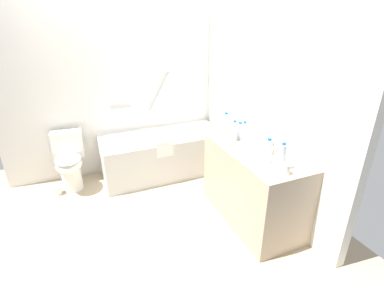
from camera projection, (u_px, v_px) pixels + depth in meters
The scene contains 18 objects.
ground_plane at pixel (148, 213), 3.29m from camera, with size 3.66×3.66×0.00m, color tan.
wall_back_tiled at pixel (117, 80), 3.84m from camera, with size 3.06×0.10×2.57m, color silver.
wall_right_mirror at pixel (260, 91), 3.27m from camera, with size 0.10×2.84×2.57m, color silver.
bathtub at pixel (163, 152), 4.06m from camera, with size 1.66×0.73×1.36m.
toilet at pixel (69, 161), 3.67m from camera, with size 0.38×0.56×0.74m.
vanity_counter at pixel (253, 185), 3.07m from camera, with size 0.58×1.20×0.82m, color tan.
sink_basin at pixel (257, 148), 2.87m from camera, with size 0.31×0.31×0.06m, color white.
sink_faucet at pixel (272, 145), 2.93m from camera, with size 0.13×0.15×0.08m.
water_bottle_0 at pixel (225, 124), 3.26m from camera, with size 0.07×0.07×0.26m.
water_bottle_1 at pixel (244, 133), 3.03m from camera, with size 0.06×0.06×0.24m.
water_bottle_2 at pixel (234, 131), 3.08m from camera, with size 0.06×0.06×0.24m.
water_bottle_3 at pixel (240, 131), 3.15m from camera, with size 0.07×0.07×0.19m.
water_bottle_4 at pixel (282, 157), 2.50m from camera, with size 0.06×0.06×0.25m.
water_bottle_5 at pixel (268, 151), 2.62m from camera, with size 0.07×0.07×0.24m.
drinking_glass_0 at pixel (234, 133), 3.23m from camera, with size 0.08×0.08×0.08m, color white.
drinking_glass_1 at pixel (286, 169), 2.46m from camera, with size 0.08×0.08×0.09m, color white.
drinking_glass_2 at pixel (277, 160), 2.61m from camera, with size 0.07×0.07×0.09m, color white.
toilet_paper_roll at pixel (57, 190), 3.63m from camera, with size 0.11×0.11×0.12m, color white.
Camera 1 is at (-0.59, -2.67, 2.06)m, focal length 27.02 mm.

